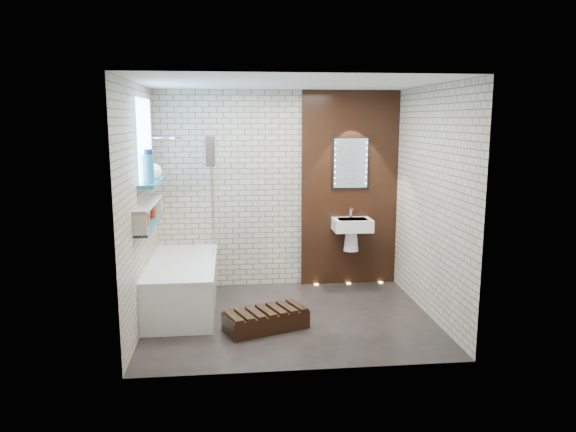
{
  "coord_description": "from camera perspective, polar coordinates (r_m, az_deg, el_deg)",
  "views": [
    {
      "loc": [
        -0.63,
        -5.8,
        2.22
      ],
      "look_at": [
        0.0,
        0.15,
        1.15
      ],
      "focal_mm": 33.71,
      "sensor_mm": 36.0,
      "label": 1
    }
  ],
  "objects": [
    {
      "name": "niche_bottles",
      "position": [
        6.01,
        -14.56,
        -0.24
      ],
      "size": [
        0.06,
        0.83,
        0.16
      ],
      "color": "#AF451A",
      "rests_on": "display_niche"
    },
    {
      "name": "walnut_step",
      "position": [
        5.9,
        -2.35,
        -10.94
      ],
      "size": [
        0.95,
        0.67,
        0.19
      ],
      "primitive_type": "cube",
      "rotation": [
        0.0,
        0.0,
        0.37
      ],
      "color": "black",
      "rests_on": "ground"
    },
    {
      "name": "room_shell",
      "position": [
        5.9,
        0.15,
        1.18
      ],
      "size": [
        3.24,
        3.2,
        2.6
      ],
      "color": "tan",
      "rests_on": "ground"
    },
    {
      "name": "floor_uplights",
      "position": [
        7.51,
        6.42,
        -7.07
      ],
      "size": [
        0.96,
        0.06,
        0.01
      ],
      "color": "#FFD899",
      "rests_on": "ground"
    },
    {
      "name": "bath_screen",
      "position": [
        6.76,
        -8.03,
        2.05
      ],
      "size": [
        0.01,
        0.78,
        1.4
      ],
      "primitive_type": "cube",
      "color": "white",
      "rests_on": "bathtub"
    },
    {
      "name": "bathtub",
      "position": [
        6.57,
        -11.06,
        -7.13
      ],
      "size": [
        0.79,
        1.74,
        0.7
      ],
      "color": "white",
      "rests_on": "ground"
    },
    {
      "name": "walnut_panel",
      "position": [
        7.3,
        6.51,
        2.84
      ],
      "size": [
        1.3,
        0.06,
        2.6
      ],
      "primitive_type": "cube",
      "color": "black",
      "rests_on": "ground"
    },
    {
      "name": "led_mirror",
      "position": [
        7.23,
        6.63,
        5.56
      ],
      "size": [
        0.5,
        0.02,
        0.7
      ],
      "color": "black",
      "rests_on": "walnut_panel"
    },
    {
      "name": "sill_vases",
      "position": [
        6.11,
        -14.26,
        4.76
      ],
      "size": [
        0.18,
        0.51,
        0.36
      ],
      "color": "#151A3B",
      "rests_on": "clerestory_window"
    },
    {
      "name": "ground",
      "position": [
        6.24,
        0.15,
        -10.7
      ],
      "size": [
        3.2,
        3.2,
        0.0
      ],
      "primitive_type": "plane",
      "color": "black",
      "rests_on": "ground"
    },
    {
      "name": "washbasin",
      "position": [
        7.2,
        6.76,
        -1.39
      ],
      "size": [
        0.5,
        0.36,
        0.58
      ],
      "color": "white",
      "rests_on": "walnut_panel"
    },
    {
      "name": "towel",
      "position": [
        6.55,
        -8.2,
        6.8
      ],
      "size": [
        0.1,
        0.27,
        0.35
      ],
      "primitive_type": "cube",
      "color": "black",
      "rests_on": "bath_screen"
    },
    {
      "name": "display_niche",
      "position": [
        6.1,
        -14.44,
        0.19
      ],
      "size": [
        0.14,
        1.3,
        0.26
      ],
      "color": "#237181",
      "rests_on": "room_shell"
    },
    {
      "name": "clerestory_window",
      "position": [
        6.23,
        -14.82,
        6.87
      ],
      "size": [
        0.18,
        1.0,
        0.94
      ],
      "color": "#7FADE0",
      "rests_on": "room_shell"
    },
    {
      "name": "shower_head",
      "position": [
        6.78,
        -11.83,
        8.08
      ],
      "size": [
        0.18,
        0.18,
        0.02
      ],
      "primitive_type": "cylinder",
      "color": "silver",
      "rests_on": "room_shell"
    }
  ]
}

